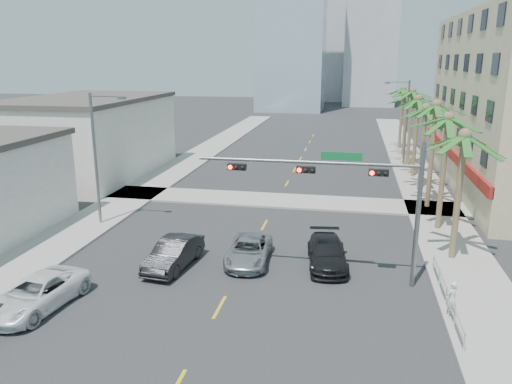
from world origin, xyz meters
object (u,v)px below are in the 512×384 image
car_parked_far (37,293)px  car_lane_left (174,253)px  pedestrian (451,299)px  traffic_signal_mast (352,187)px  car_lane_center (249,251)px  car_lane_right (327,253)px

car_parked_far → car_lane_left: car_lane_left is taller
car_parked_far → pedestrian: size_ratio=3.28×
traffic_signal_mast → car_lane_center: 7.21m
pedestrian → car_lane_left: bearing=-53.0°
car_lane_right → car_lane_center: bearing=177.8°
pedestrian → traffic_signal_mast: bearing=-74.2°
car_lane_center → pedestrian: pedestrian is taller
car_lane_right → pedestrian: 7.50m
car_lane_right → pedestrian: size_ratio=3.12×
pedestrian → car_parked_far: bearing=-32.6°
traffic_signal_mast → car_lane_right: traffic_signal_mast is taller
car_lane_center → car_lane_right: 4.38m
traffic_signal_mast → pedestrian: 6.80m
car_lane_center → car_lane_left: bearing=-162.7°
traffic_signal_mast → car_parked_far: bearing=-158.2°
traffic_signal_mast → car_lane_right: (-1.17, 1.89, -4.33)m
car_lane_left → pedestrian: size_ratio=2.95×
car_lane_center → pedestrian: bearing=-27.1°
car_lane_center → pedestrian: size_ratio=3.01×
car_lane_right → pedestrian: (5.68, -4.89, 0.23)m
traffic_signal_mast → car_lane_right: size_ratio=2.19×
car_lane_right → pedestrian: pedestrian is taller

